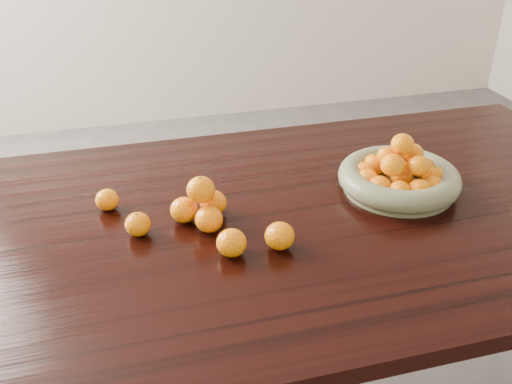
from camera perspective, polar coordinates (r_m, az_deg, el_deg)
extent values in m
cube|color=black|center=(1.38, 1.22, -3.03)|extent=(2.00, 1.00, 0.04)
cube|color=black|center=(2.28, 20.92, -1.85)|extent=(0.08, 0.08, 0.71)
cylinder|color=#777C5A|center=(1.51, 13.97, 0.43)|extent=(0.28, 0.28, 0.01)
torus|color=#777C5A|center=(1.50, 14.11, 1.40)|extent=(0.31, 0.31, 0.06)
ellipsoid|color=orange|center=(1.55, 16.36, 2.36)|extent=(0.06, 0.06, 0.05)
ellipsoid|color=orange|center=(1.57, 15.16, 2.76)|extent=(0.06, 0.06, 0.05)
ellipsoid|color=orange|center=(1.56, 13.18, 2.99)|extent=(0.06, 0.06, 0.05)
ellipsoid|color=orange|center=(1.53, 11.70, 2.67)|extent=(0.06, 0.06, 0.06)
ellipsoid|color=orange|center=(1.50, 10.84, 1.98)|extent=(0.06, 0.06, 0.05)
ellipsoid|color=orange|center=(1.46, 11.08, 1.20)|extent=(0.06, 0.06, 0.05)
ellipsoid|color=orange|center=(1.43, 12.28, 0.51)|extent=(0.06, 0.06, 0.05)
ellipsoid|color=orange|center=(1.43, 14.18, 0.06)|extent=(0.06, 0.06, 0.05)
ellipsoid|color=orange|center=(1.44, 16.00, 0.16)|extent=(0.06, 0.06, 0.06)
ellipsoid|color=orange|center=(1.47, 17.25, 0.55)|extent=(0.06, 0.06, 0.05)
ellipsoid|color=orange|center=(1.52, 17.31, 1.51)|extent=(0.06, 0.06, 0.06)
ellipsoid|color=orange|center=(1.50, 14.36, 1.49)|extent=(0.06, 0.06, 0.05)
ellipsoid|color=orange|center=(1.51, 15.36, 3.73)|extent=(0.06, 0.06, 0.05)
ellipsoid|color=orange|center=(1.50, 12.97, 3.54)|extent=(0.05, 0.05, 0.05)
ellipsoid|color=orange|center=(1.44, 13.53, 2.65)|extent=(0.06, 0.06, 0.06)
ellipsoid|color=orange|center=(1.45, 15.95, 2.55)|extent=(0.05, 0.05, 0.05)
ellipsoid|color=orange|center=(1.46, 14.44, 4.66)|extent=(0.06, 0.06, 0.05)
ellipsoid|color=orange|center=(1.30, -4.72, -2.74)|extent=(0.06, 0.06, 0.06)
ellipsoid|color=orange|center=(1.36, -4.30, -1.08)|extent=(0.06, 0.06, 0.06)
ellipsoid|color=orange|center=(1.34, -7.22, -1.79)|extent=(0.06, 0.06, 0.06)
ellipsoid|color=orange|center=(1.30, -5.53, 0.23)|extent=(0.07, 0.07, 0.06)
ellipsoid|color=orange|center=(1.31, -11.73, -3.18)|extent=(0.06, 0.06, 0.05)
ellipsoid|color=orange|center=(1.22, -2.46, -5.09)|extent=(0.07, 0.07, 0.06)
ellipsoid|color=orange|center=(1.24, 2.38, -4.41)|extent=(0.07, 0.07, 0.06)
ellipsoid|color=orange|center=(1.42, -14.66, -0.75)|extent=(0.06, 0.06, 0.05)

